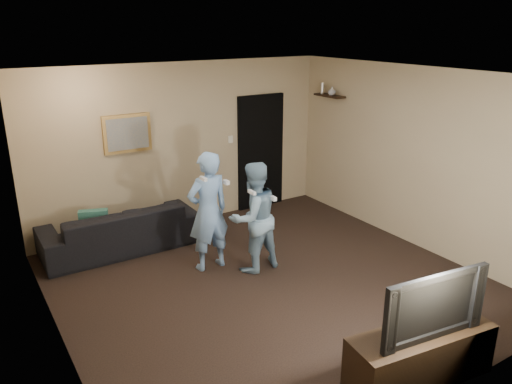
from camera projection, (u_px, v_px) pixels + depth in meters
ground at (270, 283)px, 6.36m from camera, size 5.00×5.00×0.00m
ceiling at (272, 75)px, 5.52m from camera, size 5.00×5.00×0.04m
wall_back at (183, 145)px, 7.94m from camera, size 5.00×0.04×2.60m
wall_front at (447, 270)px, 3.94m from camera, size 5.00×0.04×2.60m
wall_left at (50, 231)px, 4.68m from camera, size 0.04×5.00×2.60m
wall_right at (414, 158)px, 7.20m from camera, size 0.04×5.00×2.60m
sofa at (120, 228)px, 7.23m from camera, size 2.22×0.87×0.65m
throw_pillow at (94, 223)px, 7.00m from camera, size 0.41×0.25×0.39m
painting_frame at (127, 133)px, 7.37m from camera, size 0.72×0.05×0.57m
painting_canvas at (128, 134)px, 7.35m from camera, size 0.62×0.01×0.47m
doorway at (261, 152)px, 8.75m from camera, size 0.90×0.06×2.00m
light_switch at (230, 139)px, 8.35m from camera, size 0.08×0.02×0.12m
wall_shelf at (329, 96)px, 8.37m from camera, size 0.20×0.60×0.03m
shelf_vase at (332, 91)px, 8.29m from camera, size 0.13×0.13×0.14m
shelf_figurine at (322, 88)px, 8.49m from camera, size 0.06×0.06×0.18m
tv_console at (420, 355)px, 4.59m from camera, size 1.46×0.63×0.50m
television at (427, 301)px, 4.40m from camera, size 1.11×0.28×0.63m
wii_player_left at (208, 211)px, 6.53m from camera, size 0.60×0.49×1.62m
wii_player_right at (253, 217)px, 6.51m from camera, size 0.76×0.62×1.49m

